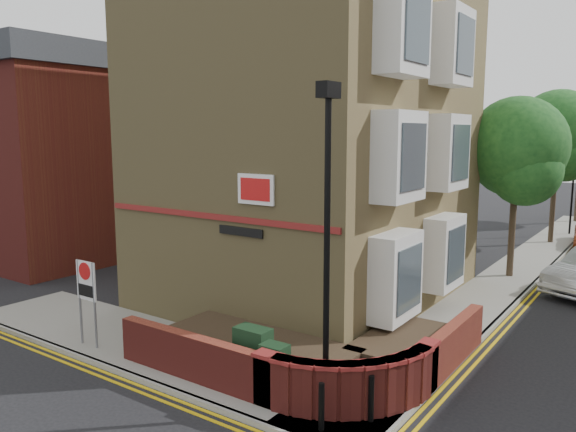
{
  "coord_description": "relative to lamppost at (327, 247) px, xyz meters",
  "views": [
    {
      "loc": [
        6.99,
        -7.78,
        5.52
      ],
      "look_at": [
        -1.26,
        4.0,
        3.35
      ],
      "focal_mm": 35.0,
      "sensor_mm": 36.0,
      "label": 1
    }
  ],
  "objects": [
    {
      "name": "utility_cabinet_large",
      "position": [
        -1.9,
        0.1,
        -2.62
      ],
      "size": [
        0.8,
        0.45,
        1.2
      ],
      "primitive_type": "cube",
      "color": "#15311B",
      "rests_on": "pavement_corner"
    },
    {
      "name": "ground",
      "position": [
        -1.6,
        -1.2,
        -3.34
      ],
      "size": [
        120.0,
        120.0,
        0.0
      ],
      "primitive_type": "plane",
      "color": "black",
      "rests_on": "ground"
    },
    {
      "name": "side_building",
      "position": [
        -16.6,
        6.8,
        1.2
      ],
      "size": [
        6.4,
        10.4,
        9.0
      ],
      "color": "maroon",
      "rests_on": "ground"
    },
    {
      "name": "tree_near",
      "position": [
        0.4,
        12.85,
        1.36
      ],
      "size": [
        3.64,
        3.65,
        6.7
      ],
      "color": "#382B1E",
      "rests_on": "pavement_main"
    },
    {
      "name": "pavement_main",
      "position": [
        0.4,
        14.8,
        -3.28
      ],
      "size": [
        2.0,
        32.0,
        0.12
      ],
      "primitive_type": "cube",
      "color": "gray",
      "rests_on": "ground"
    },
    {
      "name": "zone_sign",
      "position": [
        -6.6,
        -0.7,
        -1.7
      ],
      "size": [
        0.72,
        0.07,
        2.2
      ],
      "color": "slate",
      "rests_on": "pavement_corner"
    },
    {
      "name": "pavement_corner",
      "position": [
        -5.1,
        0.3,
        -3.28
      ],
      "size": [
        13.0,
        3.0,
        0.12
      ],
      "primitive_type": "cube",
      "color": "gray",
      "rests_on": "ground"
    },
    {
      "name": "corner_building",
      "position": [
        -4.44,
        6.8,
        2.88
      ],
      "size": [
        8.95,
        10.4,
        13.6
      ],
      "color": "olive",
      "rests_on": "ground"
    },
    {
      "name": "utility_cabinet_small",
      "position": [
        -1.1,
        -0.2,
        -2.67
      ],
      "size": [
        0.55,
        0.4,
        1.1
      ],
      "primitive_type": "cube",
      "color": "#15311B",
      "rests_on": "pavement_corner"
    },
    {
      "name": "traffic_light_assembly",
      "position": [
        0.8,
        23.8,
        -0.56
      ],
      "size": [
        0.2,
        0.16,
        4.2
      ],
      "color": "black",
      "rests_on": "pavement_main"
    },
    {
      "name": "tree_mid",
      "position": [
        0.4,
        20.85,
        1.85
      ],
      "size": [
        4.03,
        4.03,
        7.42
      ],
      "color": "#382B1E",
      "rests_on": "pavement_main"
    },
    {
      "name": "kerb_main_near",
      "position": [
        1.4,
        14.8,
        -3.28
      ],
      "size": [
        0.15,
        32.0,
        0.12
      ],
      "primitive_type": "cube",
      "color": "gray",
      "rests_on": "ground"
    },
    {
      "name": "lamppost",
      "position": [
        0.0,
        0.0,
        0.0
      ],
      "size": [
        0.25,
        0.5,
        6.3
      ],
      "color": "black",
      "rests_on": "pavement_corner"
    },
    {
      "name": "yellow_lines_side",
      "position": [
        -5.1,
        -1.45,
        -3.34
      ],
      "size": [
        13.0,
        0.28,
        0.01
      ],
      "primitive_type": "cube",
      "color": "gold",
      "rests_on": "ground"
    },
    {
      "name": "garden_wall",
      "position": [
        -1.6,
        1.3,
        -3.34
      ],
      "size": [
        6.8,
        6.0,
        1.2
      ],
      "primitive_type": null,
      "color": "maroon",
      "rests_on": "ground"
    },
    {
      "name": "bollard_far",
      "position": [
        1.0,
        -0.0,
        -2.77
      ],
      "size": [
        0.11,
        0.11,
        0.9
      ],
      "primitive_type": "cylinder",
      "color": "black",
      "rests_on": "pavement_corner"
    },
    {
      "name": "bollard_near",
      "position": [
        0.4,
        -0.8,
        -2.77
      ],
      "size": [
        0.11,
        0.11,
        0.9
      ],
      "primitive_type": "cylinder",
      "color": "black",
      "rests_on": "pavement_corner"
    },
    {
      "name": "yellow_lines_main",
      "position": [
        1.65,
        14.8,
        -3.34
      ],
      "size": [
        0.28,
        32.0,
        0.01
      ],
      "primitive_type": "cube",
      "color": "gold",
      "rests_on": "ground"
    },
    {
      "name": "kerb_side",
      "position": [
        -5.1,
        -1.2,
        -3.28
      ],
      "size": [
        13.0,
        0.15,
        0.12
      ],
      "primitive_type": "cube",
      "color": "gray",
      "rests_on": "ground"
    }
  ]
}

